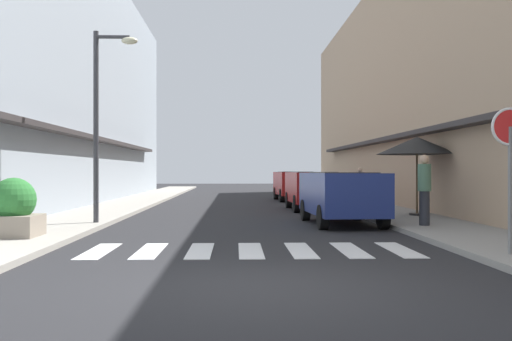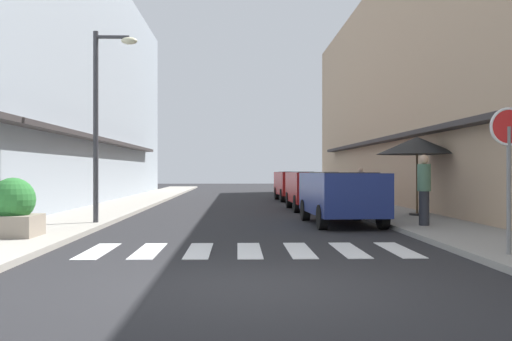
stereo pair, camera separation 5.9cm
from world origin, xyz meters
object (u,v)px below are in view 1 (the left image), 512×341
parked_car_near (342,192)px  cafe_umbrella (417,146)px  pedestrian_walking_near (424,188)px  pedestrian_walking_far (360,184)px  parked_car_far (295,182)px  round_street_sign (510,142)px  street_lamp (103,105)px  parked_car_mid (313,186)px  planter_corner (14,210)px

parked_car_near → cafe_umbrella: cafe_umbrella is taller
parked_car_near → pedestrian_walking_near: 2.41m
pedestrian_walking_far → pedestrian_walking_near: bearing=75.0°
parked_car_far → round_street_sign: round_street_sign is taller
street_lamp → cafe_umbrella: street_lamp is taller
parked_car_mid → cafe_umbrella: (2.70, -4.14, 1.37)m
parked_car_mid → pedestrian_walking_far: bearing=56.0°
street_lamp → planter_corner: (-1.14, -3.34, -2.60)m
street_lamp → planter_corner: bearing=-108.8°
cafe_umbrella → parked_car_mid: bearing=123.2°
cafe_umbrella → pedestrian_walking_near: (-0.85, -3.33, -1.21)m
street_lamp → pedestrian_walking_near: bearing=-7.8°
round_street_sign → planter_corner: size_ratio=1.97×
pedestrian_walking_near → round_street_sign: bearing=92.7°
cafe_umbrella → planter_corner: 11.87m
parked_car_far → cafe_umbrella: cafe_umbrella is taller
parked_car_near → pedestrian_walking_far: pedestrian_walking_far is taller
parked_car_near → cafe_umbrella: size_ratio=1.66×
cafe_umbrella → planter_corner: cafe_umbrella is taller
planter_corner → parked_car_mid: bearing=51.5°
parked_car_mid → street_lamp: bearing=-136.1°
round_street_sign → parked_car_near: bearing=103.7°
parked_car_near → pedestrian_walking_far: 10.20m
parked_car_mid → cafe_umbrella: cafe_umbrella is taller
parked_car_far → parked_car_near: bearing=-90.0°
parked_car_mid → pedestrian_walking_near: 7.69m
cafe_umbrella → pedestrian_walking_far: bearing=90.5°
parked_car_mid → street_lamp: street_lamp is taller
parked_car_near → cafe_umbrella: bearing=33.7°
street_lamp → parked_car_near: bearing=3.2°
parked_car_near → round_street_sign: bearing=-76.3°
parked_car_mid → street_lamp: size_ratio=0.77×
parked_car_near → street_lamp: bearing=-176.8°
parked_car_far → pedestrian_walking_far: size_ratio=2.68×
parked_car_near → planter_corner: size_ratio=3.34×
parked_car_far → planter_corner: parked_car_far is taller
parked_car_far → cafe_umbrella: 11.54m
planter_corner → pedestrian_walking_far: pedestrian_walking_far is taller
parked_car_mid → parked_car_far: (0.00, 7.00, 0.00)m
street_lamp → cafe_umbrella: (9.25, 2.17, -1.00)m
parked_car_far → street_lamp: 15.02m
parked_car_near → parked_car_far: bearing=90.0°
planter_corner → pedestrian_walking_near: pedestrian_walking_near is taller
street_lamp → pedestrian_walking_near: 8.76m
planter_corner → pedestrian_walking_near: size_ratio=0.69×
parked_car_near → street_lamp: 6.97m
parked_car_mid → round_street_sign: 12.74m
parked_car_near → pedestrian_walking_near: size_ratio=2.31×
planter_corner → pedestrian_walking_far: bearing=52.7°
round_street_sign → pedestrian_walking_far: bearing=86.5°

